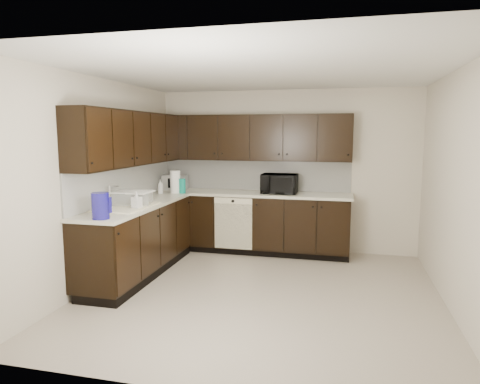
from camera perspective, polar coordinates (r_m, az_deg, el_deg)
name	(u,v)px	position (r m, az deg, el deg)	size (l,w,h in m)	color
floor	(261,293)	(5.09, 2.85, -13.34)	(4.00, 4.00, 0.00)	#AEA190
ceiling	(263,71)	(4.79, 3.06, 15.78)	(4.00, 4.00, 0.00)	white
wall_back	(286,171)	(6.75, 6.13, 2.80)	(4.00, 0.02, 2.50)	beige
wall_left	(102,182)	(5.51, -17.93, 1.34)	(0.02, 4.00, 2.50)	beige
wall_right	(457,192)	(4.83, 26.96, 0.00)	(0.02, 4.00, 2.50)	beige
wall_front	(206,222)	(2.86, -4.55, -4.01)	(4.00, 0.02, 2.50)	beige
lower_cabinets	(208,232)	(6.24, -4.33, -5.38)	(3.00, 2.80, 0.90)	black
countertop	(207,198)	(6.14, -4.41, -0.78)	(3.03, 2.83, 0.04)	beige
backsplash	(198,178)	(6.37, -5.64, 1.88)	(3.00, 2.80, 0.48)	white
upper_cabinets	(202,138)	(6.19, -5.05, 7.18)	(3.00, 2.80, 0.70)	black
dishwasher	(233,220)	(6.41, -0.90, -3.79)	(0.58, 0.04, 0.78)	#ECE5C1
sink	(126,212)	(5.39, -14.95, -2.64)	(0.54, 0.82, 0.42)	#ECE5C1
microwave	(279,184)	(6.44, 5.27, 1.10)	(0.53, 0.36, 0.29)	black
soap_bottle_a	(137,200)	(5.22, -13.62, -1.08)	(0.10, 0.10, 0.22)	gray
soap_bottle_b	(160,187)	(6.49, -10.57, 0.71)	(0.08, 0.08, 0.21)	gray
toaster_oven	(175,182)	(6.96, -8.63, 1.31)	(0.37, 0.28, 0.23)	silver
storage_bin	(133,199)	(5.51, -14.08, -0.86)	(0.44, 0.33, 0.17)	white
blue_pitcher	(100,206)	(4.73, -18.11, -1.76)	(0.19, 0.19, 0.28)	#171094
teal_tumbler	(182,186)	(6.51, -7.70, 0.81)	(0.10, 0.10, 0.22)	#0C8E79
paper_towel_roll	(175,182)	(6.54, -8.63, 1.35)	(0.15, 0.15, 0.34)	white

